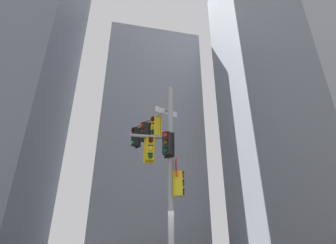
# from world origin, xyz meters

# --- Properties ---
(building_tower_left) EXTENTS (12.36, 12.36, 43.48)m
(building_tower_left) POSITION_xyz_m (-14.09, 11.75, 21.74)
(building_tower_left) COLOR slate
(building_tower_left) RESTS_ON ground
(building_tower_right) EXTENTS (17.13, 17.13, 37.89)m
(building_tower_right) POSITION_xyz_m (19.10, 9.53, 18.94)
(building_tower_right) COLOR #9399A3
(building_tower_right) RESTS_ON ground
(building_mid_block) EXTENTS (14.21, 14.21, 32.46)m
(building_mid_block) POSITION_xyz_m (2.31, 27.38, 16.23)
(building_mid_block) COLOR #9399A3
(building_mid_block) RESTS_ON ground
(signal_pole_assembly) EXTENTS (2.40, 3.38, 8.26)m
(signal_pole_assembly) POSITION_xyz_m (-0.40, 0.54, 5.04)
(signal_pole_assembly) COLOR #9EA0A3
(signal_pole_assembly) RESTS_ON ground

